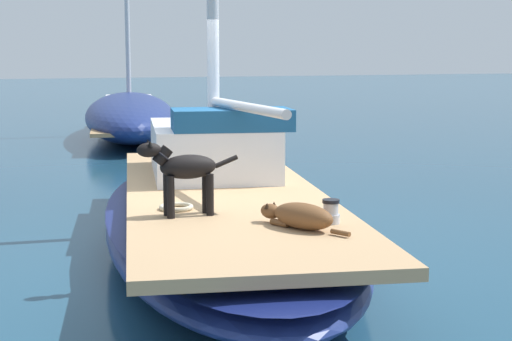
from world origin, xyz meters
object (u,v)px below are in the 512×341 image
object	(u,v)px
deck_winch	(331,212)
moored_boat_far_astern	(130,115)
dog_brown	(300,216)
dog_black	(183,170)
sailboat_main	(223,219)
coiled_rope	(176,207)

from	to	relation	value
deck_winch	moored_boat_far_astern	distance (m)	13.43
deck_winch	moored_boat_far_astern	size ratio (longest dim) A/B	0.03
moored_boat_far_astern	deck_winch	bearing A→B (deg)	-94.37
dog_brown	deck_winch	size ratio (longest dim) A/B	4.25
dog_brown	dog_black	distance (m)	1.19
moored_boat_far_astern	dog_black	bearing A→B (deg)	-99.54
sailboat_main	moored_boat_far_astern	size ratio (longest dim) A/B	0.92
dog_black	moored_boat_far_astern	bearing A→B (deg)	80.46
dog_brown	deck_winch	bearing A→B (deg)	14.33
dog_brown	moored_boat_far_astern	xyz separation A→B (m)	(1.35, 13.47, -0.18)
coiled_rope	dog_black	bearing A→B (deg)	-92.08
dog_brown	deck_winch	xyz separation A→B (m)	(0.33, 0.08, -0.01)
deck_winch	sailboat_main	bearing A→B (deg)	99.95
coiled_rope	moored_boat_far_astern	distance (m)	12.50
deck_winch	moored_boat_far_astern	world-z (taller)	moored_boat_far_astern
sailboat_main	moored_boat_far_astern	world-z (taller)	moored_boat_far_astern
dog_black	deck_winch	xyz separation A→B (m)	(1.10, -0.76, -0.32)
dog_black	coiled_rope	xyz separation A→B (m)	(0.01, 0.31, -0.40)
sailboat_main	moored_boat_far_astern	bearing A→B (deg)	83.23
dog_black	deck_winch	distance (m)	1.38
coiled_rope	deck_winch	bearing A→B (deg)	-44.42
coiled_rope	sailboat_main	bearing A→B (deg)	48.88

